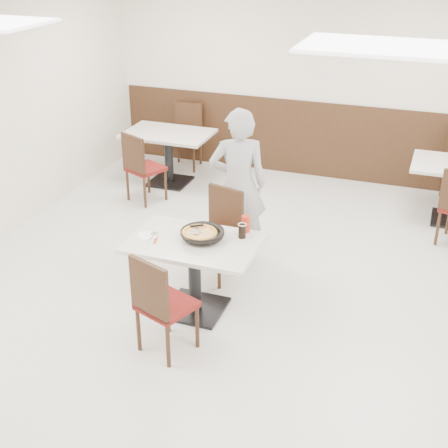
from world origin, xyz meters
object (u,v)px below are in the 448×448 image
(side_plate, at_px, (147,236))
(bg_chair_left_near, at_px, (146,167))
(pizza, at_px, (199,235))
(bg_table_left, at_px, (169,158))
(diner_person, at_px, (238,185))
(red_cup, at_px, (246,224))
(chair_far, at_px, (215,236))
(bg_chair_left_far, at_px, (185,137))
(main_table, at_px, (195,276))
(cola_glass, at_px, (242,231))
(chair_near, at_px, (167,303))
(pizza_pan, at_px, (202,235))

(side_plate, bearing_deg, bg_chair_left_near, 117.04)
(pizza, relative_size, bg_table_left, 0.25)
(bg_chair_left_near, bearing_deg, diner_person, -7.93)
(red_cup, bearing_deg, chair_far, 143.66)
(pizza, relative_size, bg_chair_left_far, 0.31)
(main_table, relative_size, bg_table_left, 1.00)
(side_plate, distance_m, red_cup, 0.93)
(side_plate, bearing_deg, main_table, 8.45)
(pizza, bearing_deg, cola_glass, 28.29)
(chair_near, height_order, diner_person, diner_person)
(cola_glass, bearing_deg, pizza, -151.71)
(chair_near, xyz_separation_m, bg_table_left, (-1.59, 3.54, -0.10))
(pizza_pan, relative_size, diner_person, 0.23)
(chair_far, distance_m, bg_table_left, 2.71)
(cola_glass, bearing_deg, main_table, -150.75)
(chair_far, bearing_deg, chair_near, 107.86)
(side_plate, bearing_deg, red_cup, 26.67)
(pizza, bearing_deg, main_table, -143.64)
(main_table, distance_m, chair_near, 0.65)
(diner_person, bearing_deg, cola_glass, 88.48)
(chair_far, bearing_deg, bg_chair_left_near, -29.24)
(bg_chair_left_near, bearing_deg, cola_glass, -20.74)
(main_table, relative_size, side_plate, 6.22)
(cola_glass, relative_size, diner_person, 0.08)
(cola_glass, bearing_deg, bg_chair_left_far, 120.96)
(diner_person, bearing_deg, chair_near, 67.27)
(chair_far, xyz_separation_m, cola_glass, (0.44, -0.45, 0.34))
(pizza, relative_size, red_cup, 1.85)
(bg_chair_left_far, bearing_deg, chair_near, 105.50)
(chair_near, distance_m, pizza, 0.76)
(chair_far, xyz_separation_m, bg_chair_left_far, (-1.56, 2.88, 0.00))
(pizza, bearing_deg, pizza_pan, 60.85)
(pizza_pan, bearing_deg, main_table, -133.83)
(chair_near, distance_m, bg_chair_left_far, 4.50)
(bg_chair_left_far, bearing_deg, bg_chair_left_near, 84.13)
(main_table, distance_m, red_cup, 0.69)
(pizza, distance_m, cola_glass, 0.40)
(main_table, relative_size, chair_far, 1.26)
(main_table, distance_m, diner_person, 1.29)
(red_cup, bearing_deg, bg_chair_left_far, 121.89)
(bg_chair_left_near, bearing_deg, bg_table_left, 111.88)
(chair_far, distance_m, red_cup, 0.64)
(red_cup, height_order, bg_table_left, red_cup)
(chair_near, distance_m, bg_table_left, 3.89)
(main_table, xyz_separation_m, red_cup, (0.39, 0.35, 0.45))
(main_table, height_order, pizza, pizza)
(main_table, xyz_separation_m, bg_table_left, (-1.58, 2.90, 0.00))
(main_table, relative_size, pizza, 4.06)
(main_table, distance_m, cola_glass, 0.63)
(bg_table_left, bearing_deg, cola_glass, -53.55)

